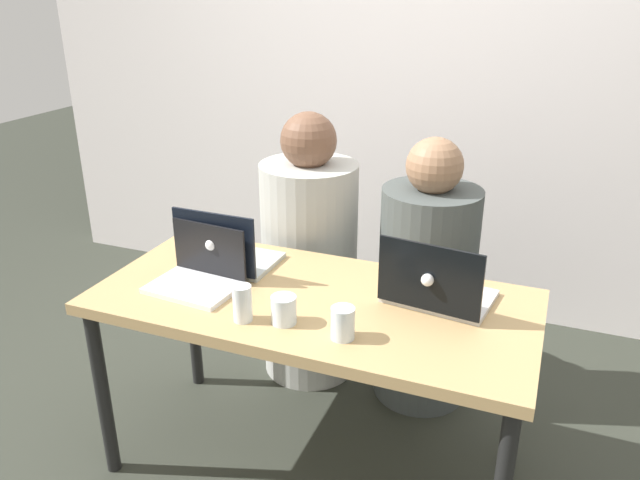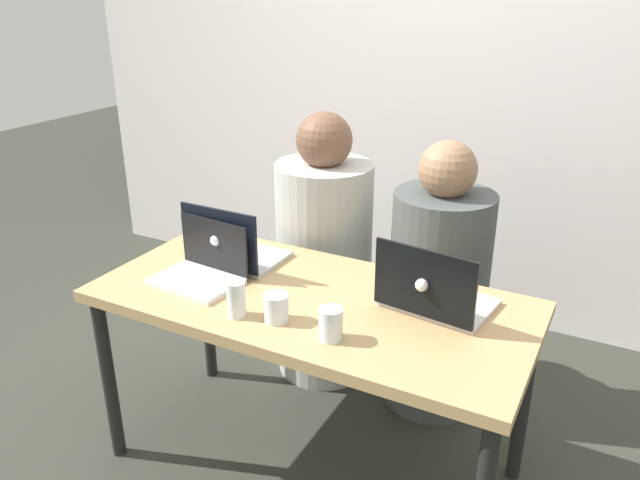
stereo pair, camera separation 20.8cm
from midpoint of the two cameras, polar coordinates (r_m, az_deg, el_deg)
ground_plane at (r=2.52m, az=1.73°, el=-19.80°), size 12.00×12.00×0.00m
back_wall at (r=3.30m, az=13.75°, el=12.91°), size 4.50×0.10×2.35m
desk at (r=2.13m, az=1.93°, el=-6.92°), size 1.48×0.69×0.72m
person_on_left at (r=2.77m, az=2.52°, el=-2.14°), size 0.48×0.48×1.21m
person_on_right at (r=2.62m, az=12.96°, el=-4.86°), size 0.47×0.47×1.15m
laptop_front_left at (r=2.21m, az=-8.09°, el=-2.64°), size 0.31×0.25×0.20m
laptop_back_left at (r=2.33m, az=-5.39°, el=-1.00°), size 0.33×0.28×0.24m
laptop_back_right at (r=2.04m, az=13.25°, el=-5.05°), size 0.37×0.30×0.24m
water_glass_left at (r=1.96m, az=-4.65°, el=-5.69°), size 0.06×0.06×0.12m
water_glass_center at (r=1.94m, az=-0.96°, el=-6.43°), size 0.08×0.08×0.09m
water_glass_right at (r=1.85m, az=4.25°, el=-7.93°), size 0.07×0.07×0.10m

